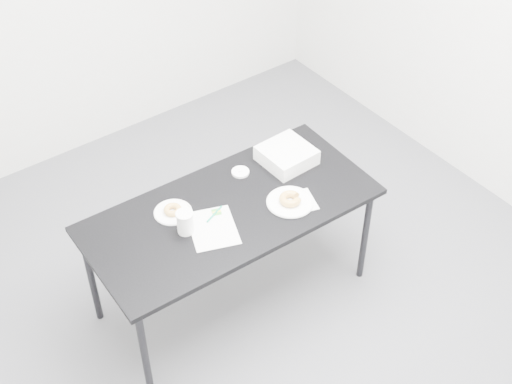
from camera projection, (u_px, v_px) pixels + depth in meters
floor at (245, 308)px, 4.24m from camera, size 4.00×4.00×0.00m
table at (231, 215)px, 3.86m from camera, size 1.61×0.79×0.72m
scorecard at (213, 228)px, 3.71m from camera, size 0.33×0.36×0.00m
logo_patch at (217, 212)px, 3.80m from camera, size 0.06×0.06×0.00m
pen at (214, 214)px, 3.78m from camera, size 0.13×0.06×0.01m
napkin at (298, 202)px, 3.86m from camera, size 0.22×0.22×0.00m
plate_near at (290, 202)px, 3.85m from camera, size 0.26×0.26×0.01m
donut_near at (290, 199)px, 3.84m from camera, size 0.16×0.16×0.04m
plate_far at (173, 212)px, 3.80m from camera, size 0.20×0.20×0.01m
donut_far at (173, 210)px, 3.79m from camera, size 0.12×0.12×0.03m
coffee_cup at (185, 222)px, 3.65m from camera, size 0.09×0.09×0.13m
cup_lid at (240, 172)px, 4.04m from camera, size 0.10×0.10×0.01m
bakery_box at (287, 155)px, 4.09m from camera, size 0.28×0.28×0.09m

